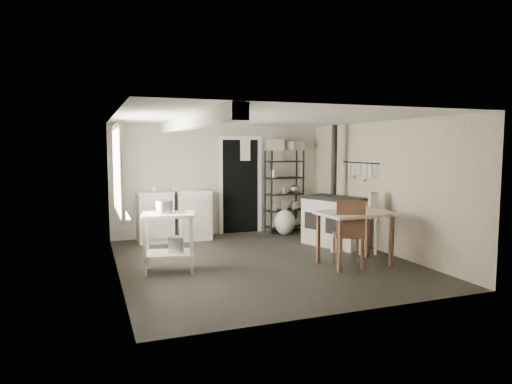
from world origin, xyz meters
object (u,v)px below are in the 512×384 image
object	(u,v)px
prep_table	(169,245)
stove	(335,222)
work_table	(354,241)
shelf_rack	(284,188)
stockpot	(164,209)
chair	(348,235)
flour_sack	(285,223)
base_cabinets	(174,217)

from	to	relation	value
prep_table	stove	xyz separation A→B (m)	(3.24, 0.73, 0.04)
prep_table	work_table	bearing A→B (deg)	-12.09
shelf_rack	stove	world-z (taller)	shelf_rack
stockpot	chair	size ratio (longest dim) A/B	0.24
flour_sack	work_table	bearing A→B (deg)	-89.33
prep_table	stove	bearing A→B (deg)	12.78
stockpot	base_cabinets	world-z (taller)	stockpot
prep_table	base_cabinets	size ratio (longest dim) A/B	0.59
prep_table	work_table	xyz separation A→B (m)	(2.81, -0.60, -0.02)
shelf_rack	chair	size ratio (longest dim) A/B	1.68
stockpot	base_cabinets	size ratio (longest dim) A/B	0.17
work_table	chair	size ratio (longest dim) A/B	1.04
stockpot	chair	bearing A→B (deg)	-13.27
prep_table	chair	world-z (taller)	chair
stockpot	flour_sack	size ratio (longest dim) A/B	0.48
stockpot	work_table	distance (m)	2.98
flour_sack	stove	bearing A→B (deg)	-70.19
base_cabinets	chair	bearing A→B (deg)	-53.96
prep_table	chair	size ratio (longest dim) A/B	0.83
stockpot	chair	distance (m)	2.84
prep_table	stove	world-z (taller)	stove
stockpot	chair	xyz separation A→B (m)	(2.73, -0.64, -0.46)
base_cabinets	flour_sack	distance (m)	2.31
prep_table	stove	size ratio (longest dim) A/B	0.75
shelf_rack	flour_sack	distance (m)	0.83
base_cabinets	stockpot	bearing A→B (deg)	-104.15
work_table	chair	distance (m)	0.18
chair	flour_sack	bearing A→B (deg)	109.51
stockpot	work_table	xyz separation A→B (m)	(2.87, -0.61, -0.56)
stove	work_table	xyz separation A→B (m)	(-0.43, -1.34, -0.06)
base_cabinets	chair	size ratio (longest dim) A/B	1.42
shelf_rack	stove	xyz separation A→B (m)	(0.30, -1.68, -0.51)
stockpot	stove	size ratio (longest dim) A/B	0.22
shelf_rack	stove	bearing A→B (deg)	-87.02
base_cabinets	shelf_rack	world-z (taller)	shelf_rack
stockpot	base_cabinets	xyz separation A→B (m)	(0.55, 2.28, -0.48)
base_cabinets	shelf_rack	xyz separation A→B (m)	(2.45, 0.12, 0.49)
base_cabinets	chair	distance (m)	3.65
work_table	stockpot	bearing A→B (deg)	168.05
stockpot	stove	world-z (taller)	stockpot
base_cabinets	stove	size ratio (longest dim) A/B	1.29
stove	work_table	world-z (taller)	stove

